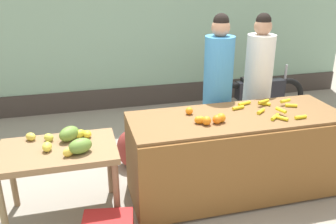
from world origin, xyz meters
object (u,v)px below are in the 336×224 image
object	(u,v)px
vendor_woman_white_shirt	(257,87)
produce_sack	(131,149)
parked_motorcycle	(259,95)
vendor_woman_blue_shirt	(217,92)

from	to	relation	value
vendor_woman_white_shirt	produce_sack	world-z (taller)	vendor_woman_white_shirt
parked_motorcycle	produce_sack	distance (m)	2.47
vendor_woman_blue_shirt	parked_motorcycle	distance (m)	1.76
vendor_woman_white_shirt	parked_motorcycle	distance (m)	1.35
vendor_woman_blue_shirt	vendor_woman_white_shirt	xyz separation A→B (m)	(0.57, 0.09, -0.01)
parked_motorcycle	produce_sack	world-z (taller)	parked_motorcycle
vendor_woman_blue_shirt	parked_motorcycle	bearing A→B (deg)	43.54
vendor_woman_blue_shirt	produce_sack	distance (m)	1.26
produce_sack	vendor_woman_blue_shirt	bearing A→B (deg)	-7.93
parked_motorcycle	vendor_woman_blue_shirt	bearing A→B (deg)	-136.46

